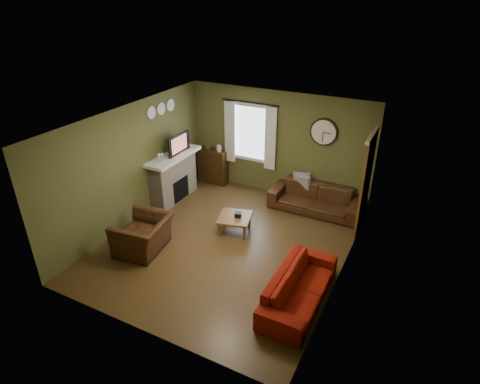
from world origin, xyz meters
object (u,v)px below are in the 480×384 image
at_px(bookshelf, 213,166).
at_px(coffee_table, 235,224).
at_px(sofa_brown, 315,199).
at_px(armchair, 143,235).
at_px(sofa_red, 299,287).

relative_size(bookshelf, coffee_table, 1.38).
distance_m(sofa_brown, coffee_table, 2.07).
relative_size(bookshelf, armchair, 0.87).
bearing_deg(sofa_red, sofa_brown, 12.88).
relative_size(sofa_brown, sofa_red, 1.07).
distance_m(bookshelf, sofa_brown, 2.91).
xyz_separation_m(sofa_brown, coffee_table, (-1.25, -1.64, -0.13)).
bearing_deg(coffee_table, bookshelf, 130.98).
relative_size(armchair, coffee_table, 1.59).
bearing_deg(coffee_table, sofa_brown, 52.54).
xyz_separation_m(bookshelf, coffee_table, (1.64, -1.89, -0.28)).
relative_size(bookshelf, sofa_red, 0.47).
xyz_separation_m(armchair, coffee_table, (1.29, 1.42, -0.17)).
height_order(sofa_red, armchair, armchair).
height_order(sofa_brown, coffee_table, sofa_brown).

